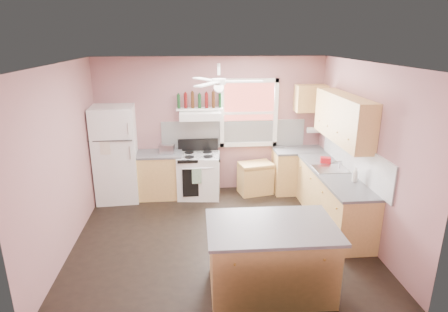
{
  "coord_description": "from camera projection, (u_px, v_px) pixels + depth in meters",
  "views": [
    {
      "loc": [
        -0.41,
        -5.32,
        3.05
      ],
      "look_at": [
        0.1,
        0.3,
        1.25
      ],
      "focal_mm": 30.0,
      "sensor_mm": 36.0,
      "label": 1
    }
  ],
  "objects": [
    {
      "name": "backsplash_right",
      "position": [
        354.0,
        157.0,
        6.13
      ],
      "size": [
        0.03,
        2.6,
        0.55
      ],
      "primitive_type": "cube",
      "color": "white",
      "rests_on": "wall_right"
    },
    {
      "name": "upper_cabinet_corner",
      "position": [
        311.0,
        98.0,
        7.34
      ],
      "size": [
        0.6,
        0.33,
        0.52
      ],
      "primitive_type": "cube",
      "color": "tan",
      "rests_on": "wall_back"
    },
    {
      "name": "upper_cabinet_right",
      "position": [
        343.0,
        118.0,
        6.12
      ],
      "size": [
        0.33,
        1.8,
        0.76
      ],
      "primitive_type": "cube",
      "color": "tan",
      "rests_on": "wall_right"
    },
    {
      "name": "sink",
      "position": [
        330.0,
        169.0,
        6.38
      ],
      "size": [
        0.55,
        0.45,
        0.03
      ],
      "primitive_type": "cube",
      "color": "silver",
      "rests_on": "counter_right"
    },
    {
      "name": "wall_right",
      "position": [
        365.0,
        152.0,
        5.79
      ],
      "size": [
        0.05,
        4.0,
        2.7
      ],
      "primitive_type": "cube",
      "color": "#936364",
      "rests_on": "ground"
    },
    {
      "name": "counter_corner",
      "position": [
        299.0,
        150.0,
        7.51
      ],
      "size": [
        1.02,
        0.62,
        0.04
      ],
      "primitive_type": "cube",
      "color": "#505053",
      "rests_on": "base_cabinet_corner"
    },
    {
      "name": "wall_left",
      "position": [
        62.0,
        160.0,
        5.4
      ],
      "size": [
        0.05,
        4.0,
        2.7
      ],
      "primitive_type": "cube",
      "color": "#936364",
      "rests_on": "ground"
    },
    {
      "name": "stove",
      "position": [
        199.0,
        176.0,
        7.4
      ],
      "size": [
        0.86,
        0.72,
        0.86
      ],
      "primitive_type": "cube",
      "rotation": [
        0.0,
        0.0,
        -0.1
      ],
      "color": "white",
      "rests_on": "floor"
    },
    {
      "name": "cart",
      "position": [
        255.0,
        178.0,
        7.57
      ],
      "size": [
        0.72,
        0.55,
        0.64
      ],
      "primitive_type": "cube",
      "rotation": [
        0.0,
        0.0,
        0.21
      ],
      "color": "tan",
      "rests_on": "floor"
    },
    {
      "name": "base_cabinet_corner",
      "position": [
        298.0,
        171.0,
        7.64
      ],
      "size": [
        1.0,
        0.6,
        0.86
      ],
      "primitive_type": "cube",
      "color": "tan",
      "rests_on": "floor"
    },
    {
      "name": "wine_bottles",
      "position": [
        200.0,
        101.0,
        7.19
      ],
      "size": [
        0.86,
        0.06,
        0.31
      ],
      "color": "#143819",
      "rests_on": "bottle_shelf"
    },
    {
      "name": "window_frame",
      "position": [
        249.0,
        113.0,
        7.44
      ],
      "size": [
        1.16,
        0.07,
        1.36
      ],
      "primitive_type": "cube",
      "color": "white",
      "rests_on": "wall_back"
    },
    {
      "name": "island_top",
      "position": [
        272.0,
        227.0,
        4.48
      ],
      "size": [
        1.57,
        1.04,
        0.04
      ],
      "primitive_type": "cube",
      "rotation": [
        0.0,
        0.0,
        -0.01
      ],
      "color": "#505053",
      "rests_on": "island"
    },
    {
      "name": "soap_bottle",
      "position": [
        355.0,
        175.0,
        5.78
      ],
      "size": [
        0.12,
        0.12,
        0.23
      ],
      "primitive_type": "imported",
      "rotation": [
        0.0,
        0.0,
        0.45
      ],
      "color": "silver",
      "rests_on": "counter_right"
    },
    {
      "name": "ceiling",
      "position": [
        219.0,
        63.0,
        5.19
      ],
      "size": [
        4.5,
        4.5,
        0.0
      ],
      "primitive_type": "plane",
      "color": "white",
      "rests_on": "ground"
    },
    {
      "name": "counter_right",
      "position": [
        334.0,
        174.0,
        6.19
      ],
      "size": [
        0.62,
        2.22,
        0.04
      ],
      "primitive_type": "cube",
      "color": "#505053",
      "rests_on": "base_cabinet_right"
    },
    {
      "name": "counter_left",
      "position": [
        158.0,
        154.0,
        7.26
      ],
      "size": [
        0.92,
        0.62,
        0.04
      ],
      "primitive_type": "cube",
      "color": "#505053",
      "rests_on": "base_cabinet_left"
    },
    {
      "name": "faucet",
      "position": [
        340.0,
        165.0,
        6.37
      ],
      "size": [
        0.03,
        0.03,
        0.14
      ],
      "primitive_type": "cylinder",
      "color": "silver",
      "rests_on": "sink"
    },
    {
      "name": "backsplash_back",
      "position": [
        234.0,
        134.0,
        7.57
      ],
      "size": [
        2.9,
        0.03,
        0.55
      ],
      "primitive_type": "cube",
      "color": "white",
      "rests_on": "wall_back"
    },
    {
      "name": "range_hood",
      "position": [
        200.0,
        115.0,
        7.16
      ],
      "size": [
        0.78,
        0.5,
        0.14
      ],
      "primitive_type": "cube",
      "color": "white",
      "rests_on": "wall_back"
    },
    {
      "name": "island",
      "position": [
        270.0,
        259.0,
        4.62
      ],
      "size": [
        1.48,
        0.95,
        0.86
      ],
      "primitive_type": "cube",
      "rotation": [
        0.0,
        0.0,
        -0.01
      ],
      "color": "tan",
      "rests_on": "floor"
    },
    {
      "name": "red_caddy",
      "position": [
        326.0,
        160.0,
        6.68
      ],
      "size": [
        0.21,
        0.16,
        0.1
      ],
      "primitive_type": "cube",
      "rotation": [
        0.0,
        0.0,
        -0.27
      ],
      "color": "red",
      "rests_on": "counter_right"
    },
    {
      "name": "ceiling_fan_hub",
      "position": [
        219.0,
        82.0,
        5.26
      ],
      "size": [
        0.2,
        0.2,
        0.08
      ],
      "primitive_type": "cylinder",
      "color": "white",
      "rests_on": "ceiling"
    },
    {
      "name": "paper_towel",
      "position": [
        314.0,
        130.0,
        7.57
      ],
      "size": [
        0.26,
        0.12,
        0.12
      ],
      "primitive_type": "cylinder",
      "rotation": [
        0.0,
        1.57,
        0.0
      ],
      "color": "white",
      "rests_on": "wall_back"
    },
    {
      "name": "bottle_shelf",
      "position": [
        200.0,
        109.0,
        7.24
      ],
      "size": [
        0.9,
        0.26,
        0.03
      ],
      "primitive_type": "cube",
      "color": "white",
      "rests_on": "range_hood"
    },
    {
      "name": "toaster",
      "position": [
        167.0,
        149.0,
        7.19
      ],
      "size": [
        0.3,
        0.21,
        0.18
      ],
      "primitive_type": "cube",
      "rotation": [
        0.0,
        0.0,
        -0.17
      ],
      "color": "silver",
      "rests_on": "counter_left"
    },
    {
      "name": "floor",
      "position": [
        220.0,
        236.0,
        6.01
      ],
      "size": [
        4.5,
        4.5,
        0.0
      ],
      "primitive_type": "plane",
      "color": "black",
      "rests_on": "ground"
    },
    {
      "name": "base_cabinet_right",
      "position": [
        333.0,
        199.0,
        6.33
      ],
      "size": [
        0.6,
        2.2,
        0.86
      ],
      "primitive_type": "cube",
      "color": "tan",
      "rests_on": "floor"
    },
    {
      "name": "refrigerator",
      "position": [
        116.0,
        154.0,
        7.14
      ],
      "size": [
        0.82,
        0.8,
        1.84
      ],
      "primitive_type": "cube",
      "rotation": [
        0.0,
        0.0,
        0.06
      ],
      "color": "white",
      "rests_on": "floor"
    },
    {
      "name": "base_cabinet_left",
      "position": [
        159.0,
        176.0,
        7.4
      ],
      "size": [
        0.9,
        0.6,
        0.86
      ],
      "primitive_type": "cube",
      "color": "tan",
      "rests_on": "floor"
    },
    {
      "name": "wall_back",
      "position": [
        211.0,
        125.0,
        7.52
      ],
      "size": [
        4.5,
        0.05,
        2.7
      ],
      "primitive_type": "cube",
      "color": "#936364",
      "rests_on": "ground"
    },
    {
      "name": "window_view",
      "position": [
        249.0,
        113.0,
        7.47
      ],
      "size": [
        1.0,
        0.02,
        1.2
      ],
      "primitive_type": "cube",
      "color": "brown",
      "rests_on": "wall_back"
    }
  ]
}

